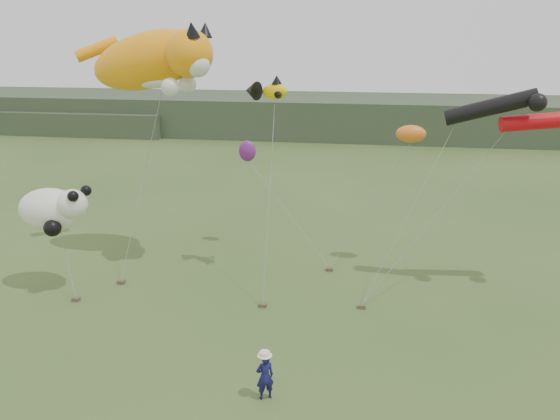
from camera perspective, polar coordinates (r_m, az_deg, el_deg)
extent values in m
plane|color=#385123|center=(19.07, -4.75, -15.36)|extent=(120.00, 120.00, 0.00)
cube|color=#2D3D28|center=(61.18, 5.36, 9.81)|extent=(90.00, 12.00, 4.00)
cube|color=#2D3D28|center=(67.41, -21.54, 8.76)|extent=(25.00, 8.00, 2.50)
imported|color=#141349|center=(16.93, -1.59, -17.00)|extent=(0.65, 0.57, 1.50)
cube|color=brown|center=(25.16, -16.25, -7.22)|extent=(0.30, 0.24, 0.15)
cube|color=brown|center=(22.26, -1.81, -9.89)|extent=(0.30, 0.24, 0.15)
cube|color=brown|center=(22.38, 8.54, -9.93)|extent=(0.30, 0.24, 0.15)
cube|color=brown|center=(24.20, -20.54, -8.71)|extent=(0.30, 0.24, 0.15)
cube|color=brown|center=(25.52, 5.20, -6.17)|extent=(0.30, 0.24, 0.15)
ellipsoid|color=orange|center=(25.99, -13.48, 14.98)|extent=(5.83, 2.50, 3.66)
sphere|color=orange|center=(24.15, -9.46, 15.84)|extent=(2.02, 2.02, 2.02)
cone|color=black|center=(23.50, -9.21, 18.13)|extent=(0.63, 0.77, 0.76)
cone|color=black|center=(24.50, -7.83, 18.17)|extent=(0.63, 0.73, 0.72)
sphere|color=silver|center=(23.71, -8.60, 14.76)|extent=(1.01, 1.01, 1.01)
ellipsoid|color=silver|center=(25.64, -13.15, 12.96)|extent=(1.97, 0.99, 0.62)
sphere|color=silver|center=(23.81, -11.38, 12.46)|extent=(0.79, 0.79, 0.79)
sphere|color=silver|center=(25.21, -9.64, 12.83)|extent=(0.79, 0.79, 0.79)
cylinder|color=orange|center=(28.00, -18.58, 15.66)|extent=(2.09, 1.53, 1.22)
ellipsoid|color=yellow|center=(23.19, -0.56, 12.27)|extent=(1.38, 1.06, 0.75)
cone|color=black|center=(23.65, -3.03, 12.36)|extent=(0.91, 0.99, 0.79)
cone|color=black|center=(23.14, -0.34, 13.46)|extent=(0.44, 0.44, 0.35)
cone|color=black|center=(22.73, -0.08, 11.94)|extent=(0.47, 0.49, 0.35)
cone|color=black|center=(23.59, 0.27, 12.15)|extent=(0.47, 0.49, 0.35)
cylinder|color=black|center=(23.50, 21.13, 9.98)|extent=(3.58, 1.01, 1.61)
sphere|color=black|center=(23.30, 25.32, 10.12)|extent=(0.70, 0.70, 0.70)
cylinder|color=red|center=(24.39, 25.96, 8.37)|extent=(3.51, 0.95, 0.96)
ellipsoid|color=white|center=(24.61, -22.86, 0.04)|extent=(2.71, 1.81, 1.81)
sphere|color=white|center=(23.63, -20.87, 0.61)|extent=(1.21, 1.21, 1.21)
sphere|color=black|center=(23.03, -20.82, 1.35)|extent=(0.44, 0.44, 0.44)
sphere|color=black|center=(23.70, -19.61, 1.93)|extent=(0.44, 0.44, 0.44)
sphere|color=black|center=(23.85, -22.68, -1.75)|extent=(0.70, 0.70, 0.70)
sphere|color=black|center=(25.39, -23.95, -0.53)|extent=(0.70, 0.70, 0.70)
ellipsoid|color=orange|center=(25.08, 13.52, 7.75)|extent=(1.33, 0.78, 0.78)
ellipsoid|color=#6A1F74|center=(27.14, -3.44, 6.17)|extent=(0.86, 0.57, 1.05)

